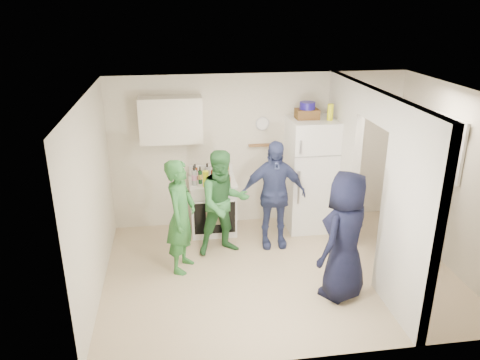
{
  "coord_description": "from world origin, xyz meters",
  "views": [
    {
      "loc": [
        -1.36,
        -5.5,
        3.55
      ],
      "look_at": [
        -0.5,
        0.4,
        1.25
      ],
      "focal_mm": 35.0,
      "sensor_mm": 36.0,
      "label": 1
    }
  ],
  "objects_px": {
    "wicker_basket": "(307,114)",
    "person_green_center": "(224,203)",
    "person_green_left": "(181,216)",
    "person_navy": "(345,236)",
    "person_denim": "(273,195)",
    "fridge": "(311,175)",
    "stove": "(213,206)",
    "blue_bowl": "(307,106)",
    "yellow_cup_stack_top": "(330,112)",
    "person_nook": "(410,193)"
  },
  "relations": [
    {
      "from": "blue_bowl",
      "to": "person_navy",
      "type": "xyz_separation_m",
      "value": [
        -0.04,
        -2.02,
        -1.2
      ]
    },
    {
      "from": "fridge",
      "to": "person_denim",
      "type": "distance_m",
      "value": 0.92
    },
    {
      "from": "wicker_basket",
      "to": "person_nook",
      "type": "bearing_deg",
      "value": -41.52
    },
    {
      "from": "person_green_left",
      "to": "person_green_center",
      "type": "relative_size",
      "value": 1.02
    },
    {
      "from": "stove",
      "to": "person_green_center",
      "type": "bearing_deg",
      "value": -81.7
    },
    {
      "from": "stove",
      "to": "person_green_left",
      "type": "xyz_separation_m",
      "value": [
        -0.53,
        -1.07,
        0.37
      ]
    },
    {
      "from": "person_green_left",
      "to": "blue_bowl",
      "type": "bearing_deg",
      "value": -41.08
    },
    {
      "from": "wicker_basket",
      "to": "person_nook",
      "type": "relative_size",
      "value": 0.18
    },
    {
      "from": "person_navy",
      "to": "person_denim",
      "type": "bearing_deg",
      "value": -106.12
    },
    {
      "from": "wicker_basket",
      "to": "person_green_left",
      "type": "height_order",
      "value": "wicker_basket"
    },
    {
      "from": "fridge",
      "to": "person_navy",
      "type": "relative_size",
      "value": 1.09
    },
    {
      "from": "fridge",
      "to": "person_green_center",
      "type": "distance_m",
      "value": 1.64
    },
    {
      "from": "blue_bowl",
      "to": "person_nook",
      "type": "bearing_deg",
      "value": -41.52
    },
    {
      "from": "yellow_cup_stack_top",
      "to": "person_green_left",
      "type": "distance_m",
      "value": 2.77
    },
    {
      "from": "wicker_basket",
      "to": "fridge",
      "type": "bearing_deg",
      "value": -26.57
    },
    {
      "from": "fridge",
      "to": "person_denim",
      "type": "height_order",
      "value": "fridge"
    },
    {
      "from": "stove",
      "to": "blue_bowl",
      "type": "bearing_deg",
      "value": 0.77
    },
    {
      "from": "wicker_basket",
      "to": "person_green_center",
      "type": "height_order",
      "value": "wicker_basket"
    },
    {
      "from": "person_nook",
      "to": "person_navy",
      "type": "bearing_deg",
      "value": -52.5
    },
    {
      "from": "blue_bowl",
      "to": "yellow_cup_stack_top",
      "type": "distance_m",
      "value": 0.36
    },
    {
      "from": "person_denim",
      "to": "person_nook",
      "type": "height_order",
      "value": "person_nook"
    },
    {
      "from": "person_navy",
      "to": "wicker_basket",
      "type": "bearing_deg",
      "value": -129.78
    },
    {
      "from": "stove",
      "to": "person_denim",
      "type": "xyz_separation_m",
      "value": [
        0.86,
        -0.57,
        0.39
      ]
    },
    {
      "from": "person_green_left",
      "to": "person_navy",
      "type": "relative_size",
      "value": 0.96
    },
    {
      "from": "person_denim",
      "to": "blue_bowl",
      "type": "bearing_deg",
      "value": 44.98
    },
    {
      "from": "blue_bowl",
      "to": "person_denim",
      "type": "distance_m",
      "value": 1.48
    },
    {
      "from": "yellow_cup_stack_top",
      "to": "person_nook",
      "type": "relative_size",
      "value": 0.13
    },
    {
      "from": "fridge",
      "to": "person_green_left",
      "type": "bearing_deg",
      "value": -153.79
    },
    {
      "from": "person_green_center",
      "to": "person_nook",
      "type": "distance_m",
      "value": 2.69
    },
    {
      "from": "stove",
      "to": "person_denim",
      "type": "height_order",
      "value": "person_denim"
    },
    {
      "from": "stove",
      "to": "person_denim",
      "type": "distance_m",
      "value": 1.11
    },
    {
      "from": "yellow_cup_stack_top",
      "to": "person_navy",
      "type": "xyz_separation_m",
      "value": [
        -0.36,
        -1.87,
        -1.12
      ]
    },
    {
      "from": "fridge",
      "to": "blue_bowl",
      "type": "xyz_separation_m",
      "value": [
        -0.1,
        0.05,
        1.12
      ]
    },
    {
      "from": "fridge",
      "to": "person_green_center",
      "type": "xyz_separation_m",
      "value": [
        -1.49,
        -0.66,
        -0.12
      ]
    },
    {
      "from": "person_green_left",
      "to": "person_navy",
      "type": "xyz_separation_m",
      "value": [
        1.98,
        -0.93,
        0.03
      ]
    },
    {
      "from": "person_green_center",
      "to": "person_nook",
      "type": "height_order",
      "value": "person_nook"
    },
    {
      "from": "fridge",
      "to": "person_nook",
      "type": "relative_size",
      "value": 0.96
    },
    {
      "from": "person_green_center",
      "to": "person_navy",
      "type": "relative_size",
      "value": 0.95
    },
    {
      "from": "wicker_basket",
      "to": "blue_bowl",
      "type": "distance_m",
      "value": 0.13
    },
    {
      "from": "wicker_basket",
      "to": "blue_bowl",
      "type": "height_order",
      "value": "blue_bowl"
    },
    {
      "from": "wicker_basket",
      "to": "yellow_cup_stack_top",
      "type": "bearing_deg",
      "value": -25.11
    },
    {
      "from": "person_green_left",
      "to": "person_nook",
      "type": "xyz_separation_m",
      "value": [
        3.28,
        -0.02,
        0.15
      ]
    },
    {
      "from": "person_green_left",
      "to": "person_green_center",
      "type": "bearing_deg",
      "value": -38.1
    },
    {
      "from": "wicker_basket",
      "to": "person_navy",
      "type": "xyz_separation_m",
      "value": [
        -0.04,
        -2.02,
        -1.07
      ]
    },
    {
      "from": "stove",
      "to": "person_nook",
      "type": "distance_m",
      "value": 3.01
    },
    {
      "from": "person_denim",
      "to": "person_green_left",
      "type": "bearing_deg",
      "value": -158.56
    },
    {
      "from": "wicker_basket",
      "to": "blue_bowl",
      "type": "bearing_deg",
      "value": 0.0
    },
    {
      "from": "person_green_center",
      "to": "person_denim",
      "type": "xyz_separation_m",
      "value": [
        0.76,
        0.12,
        0.04
      ]
    },
    {
      "from": "stove",
      "to": "person_nook",
      "type": "xyz_separation_m",
      "value": [
        2.75,
        -1.1,
        0.52
      ]
    },
    {
      "from": "fridge",
      "to": "wicker_basket",
      "type": "distance_m",
      "value": 1.0
    }
  ]
}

